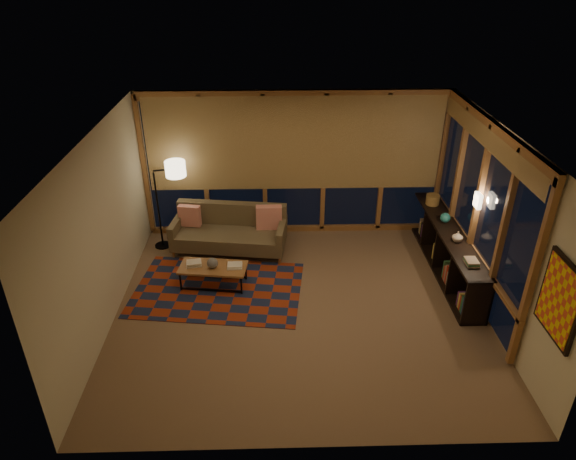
{
  "coord_description": "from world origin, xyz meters",
  "views": [
    {
      "loc": [
        -0.35,
        -6.26,
        4.78
      ],
      "look_at": [
        -0.17,
        0.3,
        1.18
      ],
      "focal_mm": 32.0,
      "sensor_mm": 36.0,
      "label": 1
    }
  ],
  "objects_px": {
    "sofa": "(229,231)",
    "bookshelf": "(446,250)",
    "coffee_table": "(214,276)",
    "floor_lamp": "(158,206)"
  },
  "relations": [
    {
      "from": "sofa",
      "to": "floor_lamp",
      "type": "relative_size",
      "value": 1.22
    },
    {
      "from": "bookshelf",
      "to": "coffee_table",
      "type": "bearing_deg",
      "value": -174.53
    },
    {
      "from": "floor_lamp",
      "to": "sofa",
      "type": "bearing_deg",
      "value": -24.12
    },
    {
      "from": "floor_lamp",
      "to": "bookshelf",
      "type": "relative_size",
      "value": 0.53
    },
    {
      "from": "floor_lamp",
      "to": "bookshelf",
      "type": "bearing_deg",
      "value": -24.62
    },
    {
      "from": "coffee_table",
      "to": "floor_lamp",
      "type": "distance_m",
      "value": 1.78
    },
    {
      "from": "sofa",
      "to": "bookshelf",
      "type": "bearing_deg",
      "value": -2.91
    },
    {
      "from": "sofa",
      "to": "coffee_table",
      "type": "height_order",
      "value": "sofa"
    },
    {
      "from": "coffee_table",
      "to": "floor_lamp",
      "type": "relative_size",
      "value": 0.66
    },
    {
      "from": "coffee_table",
      "to": "bookshelf",
      "type": "distance_m",
      "value": 3.87
    }
  ]
}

